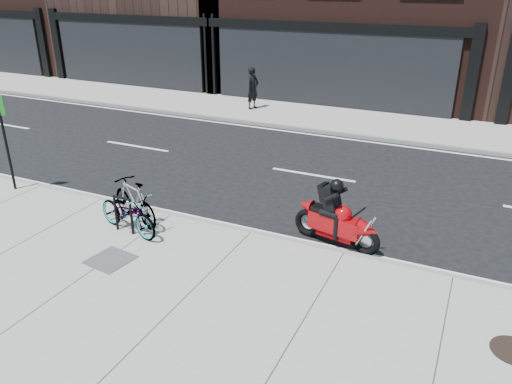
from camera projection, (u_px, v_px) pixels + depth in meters
The scene contains 10 objects.
ground at pixel (286, 202), 12.15m from camera, with size 120.00×120.00×0.00m, color black.
sidewalk_near at pixel (170, 316), 7.96m from camera, with size 60.00×6.00×0.13m, color gray.
sidewalk_far at pixel (364, 122), 18.57m from camera, with size 60.00×3.50×0.13m, color gray.
bike_rack at pixel (123, 211), 10.28m from camera, with size 0.48×0.08×0.80m.
bicycle_front at pixel (128, 213), 10.29m from camera, with size 0.59×1.69×0.89m, color gray.
bicycle_rear at pixel (135, 201), 10.70m from camera, with size 0.46×1.63×0.98m, color gray.
motorcycle at pixel (340, 220), 9.95m from camera, with size 1.91×0.76×1.44m.
pedestrian at pixel (253, 88), 19.94m from camera, with size 0.60×0.40×1.65m, color black.
utility_grate at pixel (110, 260), 9.42m from camera, with size 0.75×0.75×0.01m, color #535356.
sign_post at pixel (4, 135), 12.02m from camera, with size 0.32×0.09×2.37m.
Camera 1 is at (4.01, -10.33, 5.05)m, focal length 35.00 mm.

